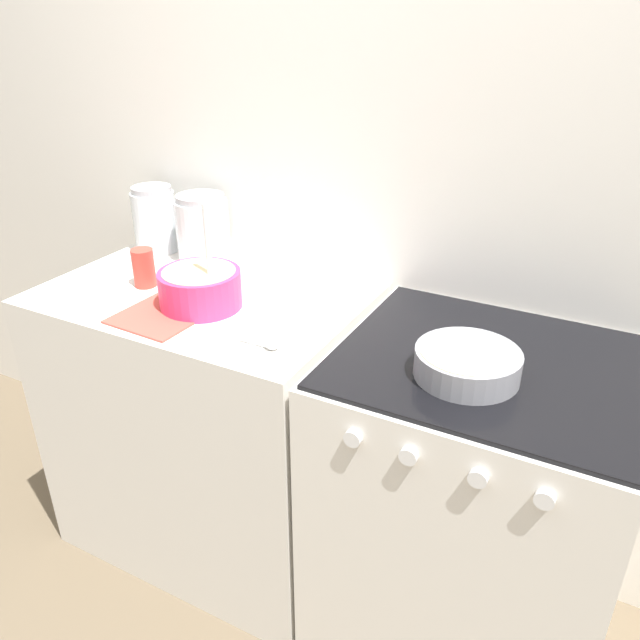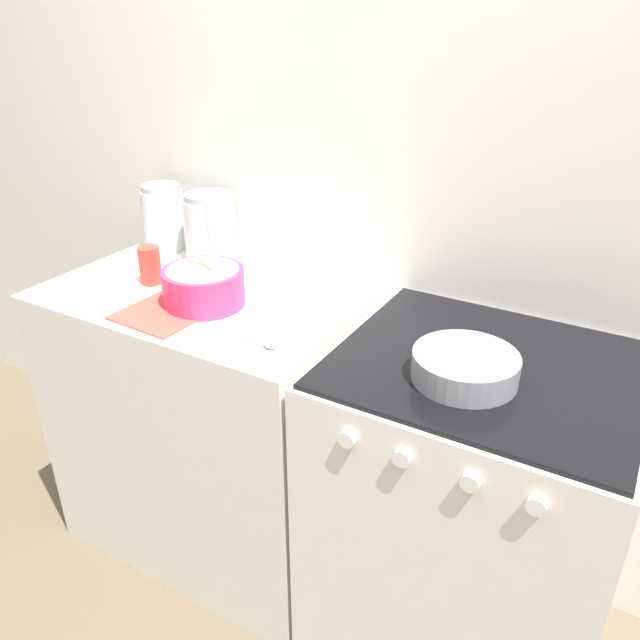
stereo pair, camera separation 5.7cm
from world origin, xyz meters
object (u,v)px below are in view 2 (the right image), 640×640
Objects in this scene: mixing_bowl at (204,284)px; baking_pan at (465,366)px; stove at (467,511)px; storage_jar_middle at (211,231)px; tin_can at (150,265)px; storage_jar_left at (165,222)px.

mixing_bowl is 0.77m from baking_pan.
baking_pan is at bearing -106.03° from stove.
baking_pan is 1.04m from storage_jar_middle.
storage_jar_middle reaches higher than stove.
mixing_bowl reaches higher than tin_can.
mixing_bowl reaches higher than stove.
storage_jar_left reaches higher than stove.
baking_pan is 2.07× the size of tin_can.
stove is 1.17m from tin_can.
storage_jar_middle reaches higher than tin_can.
stove is 0.96m from mixing_bowl.
baking_pan reaches higher than stove.
storage_jar_middle reaches higher than baking_pan.
mixing_bowl is 1.36× the size of storage_jar_left.
storage_jar_middle is (0.20, 0.00, -0.00)m from storage_jar_left.
mixing_bowl reaches higher than storage_jar_middle.
stove is at bearing 5.61° from mixing_bowl.
baking_pan is at bearing -1.39° from mixing_bowl.
baking_pan is at bearing -3.14° from tin_can.
baking_pan is 1.08× the size of storage_jar_left.
storage_jar_middle is at bearing 162.19° from baking_pan.
storage_jar_middle is at bearing 167.79° from stove.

